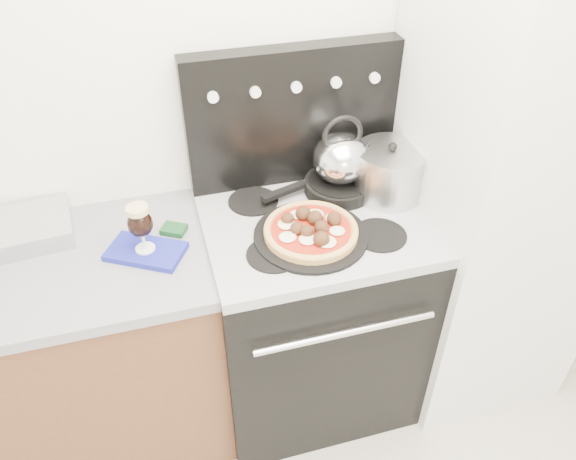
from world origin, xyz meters
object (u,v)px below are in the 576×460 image
object	(u,v)px
beer_glass	(141,228)
skillet	(339,186)
oven_mitt	(146,251)
stove_body	(310,314)
pizza_pan	(311,235)
tea_kettle	(341,155)
pizza	(311,229)
stock_pot	(389,174)
base_cabinet	(16,372)
fridge	(500,184)

from	to	relation	value
beer_glass	skillet	size ratio (longest dim) A/B	0.68
beer_glass	oven_mitt	bearing A→B (deg)	0.00
stove_body	beer_glass	world-z (taller)	beer_glass
oven_mitt	skillet	distance (m)	0.72
pizza_pan	tea_kettle	xyz separation A→B (m)	(0.18, 0.23, 0.15)
pizza	stock_pot	bearing A→B (deg)	25.22
base_cabinet	tea_kettle	bearing A→B (deg)	4.89
fridge	tea_kettle	size ratio (longest dim) A/B	8.74
oven_mitt	pizza	xyz separation A→B (m)	(0.53, -0.08, 0.04)
beer_glass	pizza_pan	world-z (taller)	beer_glass
base_cabinet	oven_mitt	bearing A→B (deg)	-3.81
tea_kettle	skillet	bearing A→B (deg)	0.00
base_cabinet	fridge	size ratio (longest dim) A/B	0.76
pizza_pan	stove_body	bearing A→B (deg)	66.23
skillet	stock_pot	bearing A→B (deg)	-22.14
beer_glass	tea_kettle	distance (m)	0.73
base_cabinet	skillet	world-z (taller)	skillet
oven_mitt	beer_glass	distance (m)	0.10
beer_glass	stock_pot	bearing A→B (deg)	4.99
beer_glass	pizza_pan	size ratio (longest dim) A/B	0.45
base_cabinet	beer_glass	world-z (taller)	beer_glass
skillet	tea_kettle	bearing A→B (deg)	0.00
oven_mitt	pizza_pan	world-z (taller)	pizza_pan
tea_kettle	stock_pot	distance (m)	0.19
stove_body	pizza	size ratio (longest dim) A/B	2.85
fridge	beer_glass	xyz separation A→B (m)	(-1.27, 0.01, 0.06)
base_cabinet	beer_glass	size ratio (longest dim) A/B	8.47
oven_mitt	pizza_pan	size ratio (longest dim) A/B	0.64
pizza_pan	base_cabinet	bearing A→B (deg)	173.59
pizza_pan	fridge	bearing A→B (deg)	5.35
base_cabinet	stove_body	distance (m)	1.11
beer_glass	pizza_pan	distance (m)	0.54
base_cabinet	oven_mitt	distance (m)	0.72
oven_mitt	tea_kettle	size ratio (longest dim) A/B	1.11
pizza	tea_kettle	bearing A→B (deg)	51.67
stock_pot	tea_kettle	bearing A→B (deg)	157.86
oven_mitt	pizza_pan	xyz separation A→B (m)	(0.53, -0.08, 0.02)
fridge	tea_kettle	world-z (taller)	fridge
fridge	tea_kettle	xyz separation A→B (m)	(-0.56, 0.16, 0.12)
fridge	stock_pot	world-z (taller)	fridge
fridge	beer_glass	distance (m)	1.27
stove_body	pizza	world-z (taller)	pizza
stove_body	skillet	xyz separation A→B (m)	(0.14, 0.13, 0.50)
skillet	stock_pot	world-z (taller)	stock_pot
pizza_pan	oven_mitt	bearing A→B (deg)	171.00
beer_glass	pizza	xyz separation A→B (m)	(0.53, -0.08, -0.05)
oven_mitt	tea_kettle	world-z (taller)	tea_kettle
stock_pot	fridge	bearing A→B (deg)	-12.70
pizza_pan	skillet	size ratio (longest dim) A/B	1.49
stove_body	tea_kettle	size ratio (longest dim) A/B	4.05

